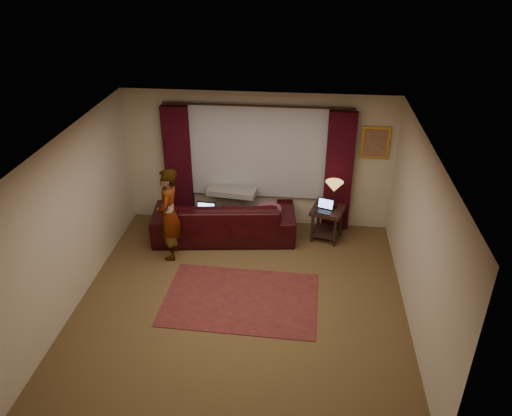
{
  "coord_description": "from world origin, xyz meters",
  "views": [
    {
      "loc": [
        0.86,
        -6.05,
        4.99
      ],
      "look_at": [
        0.1,
        1.2,
        1.0
      ],
      "focal_mm": 35.0,
      "sensor_mm": 36.0,
      "label": 1
    }
  ],
  "objects": [
    {
      "name": "curtain_rod",
      "position": [
        0.0,
        2.39,
        2.38
      ],
      "size": [
        0.04,
        0.04,
        3.4
      ],
      "primitive_type": "cylinder",
      "color": "#301D11",
      "rests_on": "wall_back"
    },
    {
      "name": "floor",
      "position": [
        0.0,
        0.0,
        -0.01
      ],
      "size": [
        5.0,
        5.0,
        0.01
      ],
      "primitive_type": "cube",
      "color": "brown",
      "rests_on": "ground"
    },
    {
      "name": "tiffany_lamp",
      "position": [
        1.42,
        2.05,
        0.89
      ],
      "size": [
        0.38,
        0.38,
        0.51
      ],
      "primitive_type": null,
      "rotation": [
        0.0,
        0.0,
        -0.23
      ],
      "color": "olive",
      "rests_on": "end_table"
    },
    {
      "name": "area_rug",
      "position": [
        -0.01,
        0.04,
        0.01
      ],
      "size": [
        2.41,
        1.64,
        0.01
      ],
      "primitive_type": "cube",
      "rotation": [
        0.0,
        0.0,
        -0.03
      ],
      "color": "maroon",
      "rests_on": "floor"
    },
    {
      "name": "clothing_pile",
      "position": [
        0.27,
        1.87,
        0.63
      ],
      "size": [
        0.55,
        0.46,
        0.2
      ],
      "primitive_type": "ellipsoid",
      "rotation": [
        0.0,
        0.0,
        -0.21
      ],
      "color": "brown",
      "rests_on": "sofa"
    },
    {
      "name": "sheer_curtain",
      "position": [
        0.0,
        2.44,
        1.5
      ],
      "size": [
        2.5,
        0.05,
        1.8
      ],
      "primitive_type": "cube",
      "color": "#A6A7AF",
      "rests_on": "wall_back"
    },
    {
      "name": "throw_blanket",
      "position": [
        -0.46,
        2.2,
        1.05
      ],
      "size": [
        0.95,
        0.47,
        0.11
      ],
      "primitive_type": "cube",
      "rotation": [
        0.0,
        0.0,
        -0.12
      ],
      "color": "gray",
      "rests_on": "sofa"
    },
    {
      "name": "sofa",
      "position": [
        -0.56,
        1.87,
        0.53
      ],
      "size": [
        2.72,
        1.42,
        1.05
      ],
      "primitive_type": "imported",
      "rotation": [
        0.0,
        0.0,
        3.26
      ],
      "color": "black",
      "rests_on": "floor"
    },
    {
      "name": "wall_right",
      "position": [
        2.5,
        0.0,
        1.3
      ],
      "size": [
        0.02,
        5.0,
        2.6
      ],
      "primitive_type": "cube",
      "color": "#C1B299",
      "rests_on": "ground"
    },
    {
      "name": "ceiling",
      "position": [
        0.0,
        0.0,
        2.6
      ],
      "size": [
        5.0,
        5.0,
        0.02
      ],
      "primitive_type": "cube",
      "color": "silver",
      "rests_on": "ground"
    },
    {
      "name": "laptop_sofa",
      "position": [
        -0.87,
        1.59,
        0.65
      ],
      "size": [
        0.37,
        0.4,
        0.25
      ],
      "primitive_type": null,
      "rotation": [
        0.0,
        0.0,
        -0.08
      ],
      "color": "black",
      "rests_on": "sofa"
    },
    {
      "name": "wall_left",
      "position": [
        -2.5,
        0.0,
        1.3
      ],
      "size": [
        0.02,
        5.0,
        2.6
      ],
      "primitive_type": "cube",
      "color": "#C1B299",
      "rests_on": "ground"
    },
    {
      "name": "drape_right",
      "position": [
        1.5,
        2.39,
        1.18
      ],
      "size": [
        0.5,
        0.14,
        2.3
      ],
      "primitive_type": "cube",
      "color": "black",
      "rests_on": "floor"
    },
    {
      "name": "end_table",
      "position": [
        1.33,
        1.99,
        0.32
      ],
      "size": [
        0.68,
        0.68,
        0.63
      ],
      "primitive_type": "cube",
      "rotation": [
        0.0,
        0.0,
        -0.28
      ],
      "color": "black",
      "rests_on": "floor"
    },
    {
      "name": "wall_front",
      "position": [
        0.0,
        -2.5,
        1.3
      ],
      "size": [
        5.0,
        0.02,
        2.6
      ],
      "primitive_type": "cube",
      "color": "#C1B299",
      "rests_on": "ground"
    },
    {
      "name": "drape_left",
      "position": [
        -1.5,
        2.39,
        1.18
      ],
      "size": [
        0.5,
        0.14,
        2.3
      ],
      "primitive_type": "cube",
      "color": "black",
      "rests_on": "floor"
    },
    {
      "name": "wall_back",
      "position": [
        0.0,
        2.5,
        1.3
      ],
      "size": [
        5.0,
        0.02,
        2.6
      ],
      "primitive_type": "cube",
      "color": "#C1B299",
      "rests_on": "ground"
    },
    {
      "name": "person",
      "position": [
        -1.38,
        1.12,
        0.83
      ],
      "size": [
        0.53,
        0.53,
        1.66
      ],
      "primitive_type": "imported",
      "rotation": [
        0.0,
        0.0,
        -1.49
      ],
      "color": "gray",
      "rests_on": "floor"
    },
    {
      "name": "picture_frame",
      "position": [
        2.1,
        2.47,
        1.75
      ],
      "size": [
        0.5,
        0.04,
        0.6
      ],
      "primitive_type": "cube",
      "color": "gold",
      "rests_on": "wall_back"
    },
    {
      "name": "laptop_table",
      "position": [
        1.25,
        1.85,
        0.74
      ],
      "size": [
        0.39,
        0.4,
        0.22
      ],
      "primitive_type": null,
      "rotation": [
        0.0,
        0.0,
        -0.33
      ],
      "color": "black",
      "rests_on": "end_table"
    }
  ]
}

